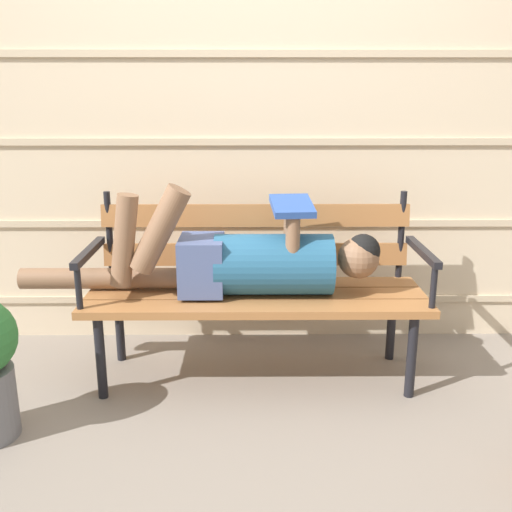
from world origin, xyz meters
TOP-DOWN VIEW (x-y plane):
  - ground_plane at (0.00, 0.00)m, footprint 12.00×12.00m
  - house_siding at (0.00, 0.66)m, footprint 4.71×0.08m
  - park_bench at (0.00, 0.20)m, footprint 1.57×0.51m
  - reclining_person at (-0.05, 0.13)m, footprint 1.67×0.28m

SIDE VIEW (x-z plane):
  - ground_plane at x=0.00m, z-range 0.00..0.00m
  - park_bench at x=0.00m, z-range 0.04..0.90m
  - reclining_person at x=-0.05m, z-range 0.33..0.85m
  - house_siding at x=0.00m, z-range 0.00..2.59m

